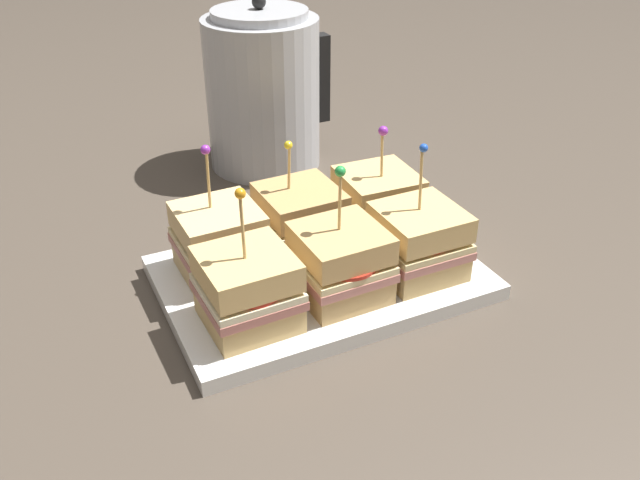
{
  "coord_description": "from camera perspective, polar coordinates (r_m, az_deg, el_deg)",
  "views": [
    {
      "loc": [
        -0.28,
        -0.58,
        0.45
      ],
      "look_at": [
        0.0,
        0.0,
        0.06
      ],
      "focal_mm": 38.0,
      "sensor_mm": 36.0,
      "label": 1
    }
  ],
  "objects": [
    {
      "name": "kettle_steel",
      "position": [
        1.04,
        -4.79,
        12.36
      ],
      "size": [
        0.19,
        0.17,
        0.26
      ],
      "color": "#B7BABF",
      "rests_on": "ground_plane"
    },
    {
      "name": "sandwich_back_center",
      "position": [
        0.79,
        -1.9,
        1.65
      ],
      "size": [
        0.09,
        0.09,
        0.14
      ],
      "color": "tan",
      "rests_on": "serving_platter"
    },
    {
      "name": "sandwich_front_right",
      "position": [
        0.76,
        8.3,
        -0.16
      ],
      "size": [
        0.09,
        0.09,
        0.15
      ],
      "color": "tan",
      "rests_on": "serving_platter"
    },
    {
      "name": "sandwich_back_right",
      "position": [
        0.84,
        4.87,
        3.13
      ],
      "size": [
        0.1,
        0.1,
        0.14
      ],
      "color": "tan",
      "rests_on": "serving_platter"
    },
    {
      "name": "sandwich_back_left",
      "position": [
        0.76,
        -8.46,
        -0.1
      ],
      "size": [
        0.09,
        0.09,
        0.15
      ],
      "color": "#DBB77A",
      "rests_on": "serving_platter"
    },
    {
      "name": "sandwich_front_center",
      "position": [
        0.71,
        1.49,
        -2.03
      ],
      "size": [
        0.09,
        0.09,
        0.15
      ],
      "color": "tan",
      "rests_on": "serving_platter"
    },
    {
      "name": "ground_plane",
      "position": [
        0.78,
        0.0,
        -3.7
      ],
      "size": [
        6.0,
        6.0,
        0.0
      ],
      "primitive_type": "plane",
      "color": "#4C4238"
    },
    {
      "name": "serving_platter",
      "position": [
        0.78,
        0.0,
        -3.16
      ],
      "size": [
        0.36,
        0.24,
        0.02
      ],
      "color": "white",
      "rests_on": "ground_plane"
    },
    {
      "name": "sandwich_front_left",
      "position": [
        0.68,
        -6.1,
        -4.2
      ],
      "size": [
        0.1,
        0.1,
        0.15
      ],
      "color": "tan",
      "rests_on": "serving_platter"
    }
  ]
}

